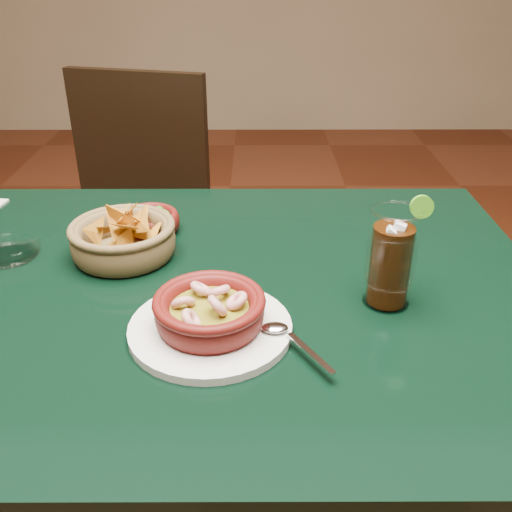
{
  "coord_description": "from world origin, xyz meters",
  "views": [
    {
      "loc": [
        0.14,
        -0.76,
        1.21
      ],
      "look_at": [
        0.14,
        -0.02,
        0.81
      ],
      "focal_mm": 40.0,
      "sensor_mm": 36.0,
      "label": 1
    }
  ],
  "objects_px": {
    "shrimp_plate": "(210,315)",
    "cola_drink": "(391,259)",
    "dining_table": "(171,335)",
    "dining_chair": "(129,228)",
    "chip_basket": "(123,239)"
  },
  "relations": [
    {
      "from": "shrimp_plate",
      "to": "cola_drink",
      "type": "relative_size",
      "value": 1.59
    },
    {
      "from": "shrimp_plate",
      "to": "cola_drink",
      "type": "xyz_separation_m",
      "value": [
        0.25,
        0.07,
        0.04
      ]
    },
    {
      "from": "dining_table",
      "to": "shrimp_plate",
      "type": "distance_m",
      "value": 0.2
    },
    {
      "from": "dining_chair",
      "to": "chip_basket",
      "type": "xyz_separation_m",
      "value": [
        0.14,
        -0.62,
        0.27
      ]
    },
    {
      "from": "dining_table",
      "to": "chip_basket",
      "type": "distance_m",
      "value": 0.18
    },
    {
      "from": "cola_drink",
      "to": "dining_chair",
      "type": "bearing_deg",
      "value": 126.08
    },
    {
      "from": "shrimp_plate",
      "to": "cola_drink",
      "type": "distance_m",
      "value": 0.27
    },
    {
      "from": "dining_table",
      "to": "shrimp_plate",
      "type": "height_order",
      "value": "shrimp_plate"
    },
    {
      "from": "chip_basket",
      "to": "dining_table",
      "type": "bearing_deg",
      "value": -48.13
    },
    {
      "from": "dining_chair",
      "to": "shrimp_plate",
      "type": "distance_m",
      "value": 0.93
    },
    {
      "from": "dining_table",
      "to": "cola_drink",
      "type": "bearing_deg",
      "value": -9.01
    },
    {
      "from": "shrimp_plate",
      "to": "chip_basket",
      "type": "height_order",
      "value": "chip_basket"
    },
    {
      "from": "shrimp_plate",
      "to": "dining_table",
      "type": "bearing_deg",
      "value": 121.37
    },
    {
      "from": "dining_table",
      "to": "dining_chair",
      "type": "distance_m",
      "value": 0.75
    },
    {
      "from": "cola_drink",
      "to": "dining_table",
      "type": "bearing_deg",
      "value": 170.99
    }
  ]
}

